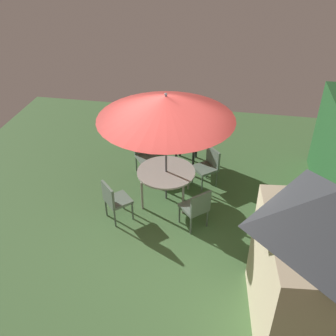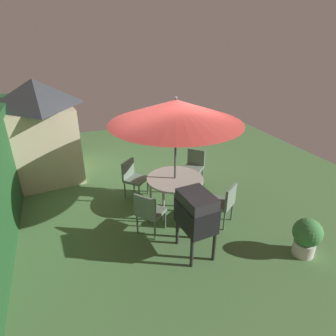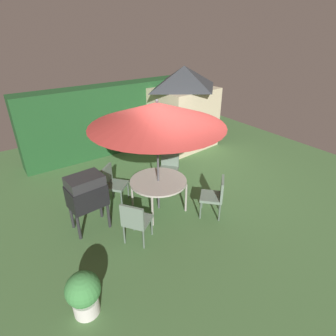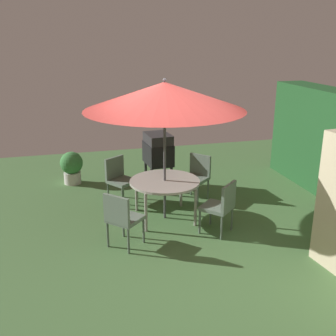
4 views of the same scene
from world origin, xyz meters
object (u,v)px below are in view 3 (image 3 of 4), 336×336
at_px(chair_near_shed, 136,220).
at_px(patio_table, 158,183).
at_px(potted_plant_by_shed, 84,293).
at_px(patio_umbrella, 157,114).
at_px(chair_far_side, 216,194).
at_px(chair_toward_hedge, 169,166).
at_px(garden_shed, 183,107).
at_px(chair_toward_house, 112,182).
at_px(bbq_grill, 86,192).

bearing_deg(chair_near_shed, patio_table, 35.49).
bearing_deg(patio_table, potted_plant_by_shed, -145.69).
relative_size(patio_table, patio_umbrella, 0.46).
height_order(chair_far_side, chair_toward_hedge, same).
height_order(patio_table, patio_umbrella, patio_umbrella).
bearing_deg(garden_shed, chair_near_shed, -137.76).
distance_m(chair_far_side, chair_toward_house, 2.35).
bearing_deg(potted_plant_by_shed, patio_table, 34.31).
bearing_deg(chair_toward_hedge, chair_toward_house, 176.64).
relative_size(garden_shed, chair_near_shed, 2.90).
distance_m(chair_near_shed, chair_toward_hedge, 2.27).
bearing_deg(patio_table, chair_near_shed, -144.51).
xyz_separation_m(garden_shed, chair_near_shed, (-3.66, -3.32, -0.81)).
bearing_deg(potted_plant_by_shed, chair_toward_house, 56.94).
bearing_deg(chair_near_shed, chair_toward_hedge, 39.02).
height_order(patio_table, bbq_grill, bbq_grill).
bearing_deg(potted_plant_by_shed, chair_far_side, 11.75).
distance_m(garden_shed, bbq_grill, 4.88).
distance_m(patio_table, chair_near_shed, 1.18).
distance_m(patio_table, potted_plant_by_shed, 2.76).
height_order(chair_far_side, chair_toward_house, same).
distance_m(garden_shed, patio_umbrella, 3.88).
bearing_deg(chair_far_side, chair_toward_hedge, 91.87).
xyz_separation_m(patio_umbrella, potted_plant_by_shed, (-2.27, -1.55, -1.80)).
relative_size(patio_table, potted_plant_by_shed, 1.72).
relative_size(chair_near_shed, chair_toward_house, 1.00).
distance_m(bbq_grill, chair_near_shed, 1.12).
bearing_deg(chair_far_side, patio_table, 133.97).
relative_size(chair_toward_hedge, chair_toward_house, 1.00).
bearing_deg(garden_shed, chair_far_side, -117.51).
height_order(patio_table, potted_plant_by_shed, potted_plant_by_shed).
height_order(patio_umbrella, bbq_grill, patio_umbrella).
relative_size(chair_toward_house, potted_plant_by_shed, 1.24).
bearing_deg(patio_table, bbq_grill, 171.12).
distance_m(bbq_grill, chair_far_side, 2.65).
bearing_deg(chair_toward_hedge, patio_umbrella, -137.24).
bearing_deg(chair_toward_house, chair_near_shed, -98.90).
height_order(garden_shed, patio_umbrella, garden_shed).
bearing_deg(chair_toward_hedge, garden_shed, 44.97).
distance_m(chair_toward_hedge, chair_toward_house, 1.53).
height_order(garden_shed, bbq_grill, garden_shed).
bearing_deg(bbq_grill, chair_far_side, -25.52).
height_order(chair_toward_hedge, chair_toward_house, same).
xyz_separation_m(chair_near_shed, chair_far_side, (1.82, -0.22, 0.00)).
relative_size(chair_far_side, potted_plant_by_shed, 1.24).
bearing_deg(bbq_grill, chair_toward_house, 37.33).
distance_m(patio_umbrella, chair_far_side, 2.09).
bearing_deg(chair_near_shed, chair_toward_house, 81.10).
relative_size(patio_umbrella, bbq_grill, 2.26).
distance_m(chair_near_shed, chair_far_side, 1.83).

